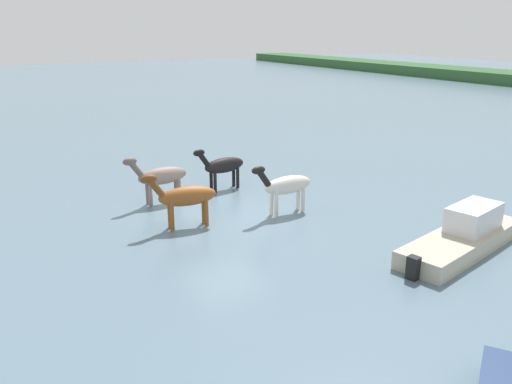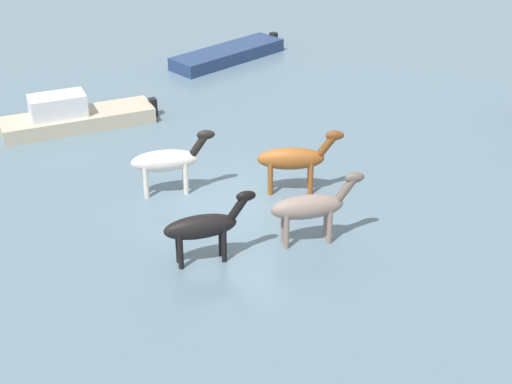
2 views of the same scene
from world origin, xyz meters
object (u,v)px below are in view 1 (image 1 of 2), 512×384
Objects in this scene: horse_lead at (160,176)px; boat_motor_center at (463,239)px; horse_rear_stallion at (223,166)px; horse_dun_straggler at (185,197)px; horse_mid_herd at (286,186)px.

horse_lead reaches higher than boat_motor_center.
horse_lead is 9.99m from boat_motor_center.
horse_lead is (0.37, -2.60, 0.04)m from horse_rear_stallion.
horse_dun_straggler is 8.16m from boat_motor_center.
boat_motor_center is (5.51, 5.98, -0.67)m from horse_dun_straggler.
horse_rear_stallion is at bearing 97.50° from boat_motor_center.
horse_lead reaches higher than horse_mid_herd.
horse_lead is (-2.60, 0.18, -0.01)m from horse_dun_straggler.
horse_rear_stallion is 0.43× the size of boat_motor_center.
horse_mid_herd reaches higher than boat_motor_center.
horse_mid_herd is 0.99× the size of horse_lead.
horse_dun_straggler reaches higher than horse_lead.
boat_motor_center is (8.10, 5.80, -0.66)m from horse_lead.
horse_mid_herd is (0.52, 3.34, -0.01)m from horse_dun_straggler.
horse_mid_herd reaches higher than horse_rear_stallion.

